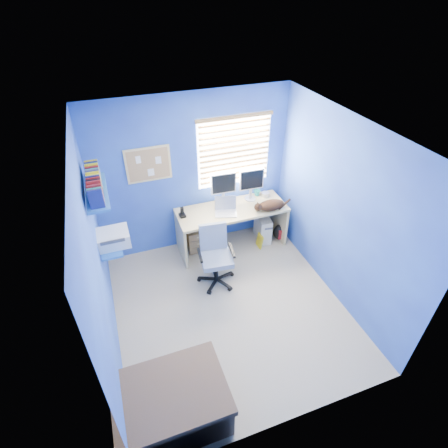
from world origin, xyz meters
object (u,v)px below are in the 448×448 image
object	(u,v)px
laptop	(226,208)
cat	(271,205)
tower_pc	(263,227)
desk	(232,228)
office_chair	(216,263)

from	to	relation	value
laptop	cat	world-z (taller)	laptop
cat	tower_pc	size ratio (longest dim) A/B	0.95
laptop	tower_pc	size ratio (longest dim) A/B	0.73
laptop	tower_pc	distance (m)	0.95
desk	office_chair	world-z (taller)	office_chair
laptop	office_chair	xyz separation A→B (m)	(-0.37, -0.59, -0.51)
laptop	cat	xyz separation A→B (m)	(0.71, -0.12, -0.03)
desk	laptop	bearing A→B (deg)	-146.61
laptop	office_chair	bearing A→B (deg)	-104.47
laptop	tower_pc	world-z (taller)	laptop
tower_pc	office_chair	size ratio (longest dim) A/B	0.49
laptop	office_chair	distance (m)	0.86
office_chair	cat	bearing A→B (deg)	23.19
cat	office_chair	bearing A→B (deg)	-157.07
tower_pc	laptop	bearing A→B (deg)	-164.12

